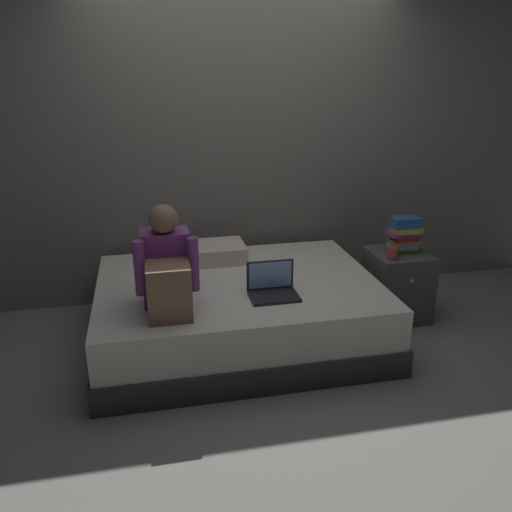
% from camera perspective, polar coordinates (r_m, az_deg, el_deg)
% --- Properties ---
extents(ground_plane, '(8.00, 8.00, 0.00)m').
position_cam_1_polar(ground_plane, '(3.71, 2.01, -10.88)').
color(ground_plane, gray).
extents(wall_back, '(5.60, 0.10, 2.70)m').
position_cam_1_polar(wall_back, '(4.39, -1.68, 12.77)').
color(wall_back, slate).
rests_on(wall_back, ground_plane).
extents(bed, '(2.00, 1.50, 0.47)m').
position_cam_1_polar(bed, '(3.82, -1.97, -5.96)').
color(bed, '#332D2B').
rests_on(bed, ground_plane).
extents(nightstand, '(0.44, 0.46, 0.55)m').
position_cam_1_polar(nightstand, '(4.29, 15.13, -3.05)').
color(nightstand, '#474442').
rests_on(nightstand, ground_plane).
extents(person_sitting, '(0.39, 0.44, 0.66)m').
position_cam_1_polar(person_sitting, '(3.26, -9.70, -1.60)').
color(person_sitting, '#75337A').
rests_on(person_sitting, bed).
extents(laptop, '(0.32, 0.23, 0.22)m').
position_cam_1_polar(laptop, '(3.47, 1.80, -3.44)').
color(laptop, black).
rests_on(laptop, bed).
extents(pillow, '(0.56, 0.36, 0.13)m').
position_cam_1_polar(pillow, '(4.09, -5.19, 0.37)').
color(pillow, beige).
rests_on(pillow, bed).
extents(book_stack, '(0.24, 0.17, 0.28)m').
position_cam_1_polar(book_stack, '(4.17, 15.89, 2.28)').
color(book_stack, gold).
rests_on(book_stack, nightstand).
extents(mug, '(0.08, 0.08, 0.09)m').
position_cam_1_polar(mug, '(4.02, 14.64, 0.30)').
color(mug, '#933833').
rests_on(mug, nightstand).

